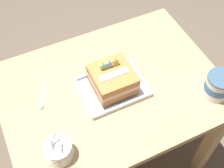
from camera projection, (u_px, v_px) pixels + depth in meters
The scene contains 7 objects.
ground_plane at pixel (112, 153), 2.01m from camera, with size 8.00×8.00×0.00m, color #6B5B4C.
dining_table at pixel (112, 101), 1.51m from camera, with size 1.02×0.75×0.75m.
foil_tray at pixel (113, 88), 1.40m from camera, with size 0.30×0.23×0.02m.
birthday_cake at pixel (113, 79), 1.35m from camera, with size 0.18×0.18×0.14m.
bowl_stack at pixel (58, 150), 1.18m from camera, with size 0.12×0.12×0.12m.
ice_cream_tub at pixel (218, 86), 1.34m from camera, with size 0.12×0.12×0.12m.
serving_spoon_near_tray at pixel (42, 101), 1.36m from camera, with size 0.08×0.15×0.01m.
Camera 1 is at (-0.35, -0.75, 1.89)m, focal length 48.70 mm.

